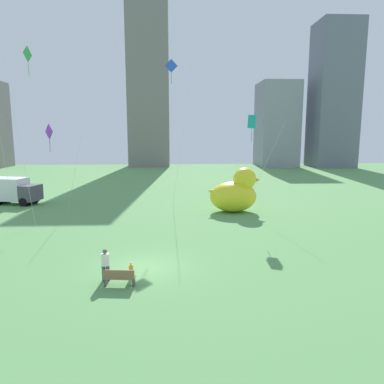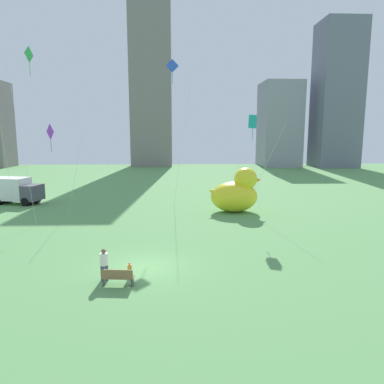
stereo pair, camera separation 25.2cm
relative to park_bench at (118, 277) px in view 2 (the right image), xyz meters
name	(u,v)px [view 2 (the right image)]	position (x,y,z in m)	size (l,w,h in m)	color
ground_plane	(145,267)	(1.13, 2.51, -0.47)	(140.00, 140.00, 0.00)	#5B9552
park_bench	(118,277)	(0.00, 0.00, 0.00)	(1.63, 0.60, 0.90)	olive
person_adult	(104,263)	(-0.80, 0.73, 0.47)	(0.42, 0.42, 1.71)	#38476B
person_child	(130,270)	(0.50, 0.81, 0.04)	(0.23, 0.23, 0.93)	silver
giant_inflatable_duck	(236,193)	(8.76, 16.96, 1.38)	(5.26, 3.37, 4.36)	yellow
box_truck	(15,191)	(-14.69, 22.05, 0.96)	(5.83, 3.45, 2.85)	white
city_skyline	(210,99)	(10.68, 67.14, 14.93)	(86.27, 14.42, 38.98)	gray
kite_purple	(52,135)	(-7.60, 14.04, 6.99)	(3.29, 3.30, 8.39)	silver
kite_green	(28,63)	(-9.15, 13.98, 12.79)	(2.20, 2.46, 14.64)	silver
kite_teal	(253,122)	(9.67, 14.34, 8.09)	(3.40, 3.40, 9.19)	silver
kite_blue	(173,74)	(2.73, 19.18, 12.87)	(2.66, 2.15, 14.73)	silver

